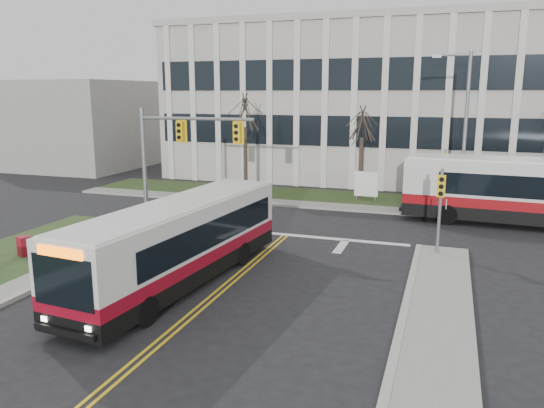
{
  "coord_description": "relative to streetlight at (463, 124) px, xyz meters",
  "views": [
    {
      "loc": [
        7.44,
        -16.17,
        6.93
      ],
      "look_at": [
        -0.03,
        6.03,
        2.0
      ],
      "focal_mm": 35.0,
      "sensor_mm": 36.0,
      "label": 1
    }
  ],
  "objects": [
    {
      "name": "ground",
      "position": [
        -8.03,
        -16.2,
        -5.19
      ],
      "size": [
        120.0,
        120.0,
        0.0
      ],
      "primitive_type": "plane",
      "color": "black",
      "rests_on": "ground"
    },
    {
      "name": "sidewalk_east",
      "position": [
        -0.53,
        -21.2,
        -5.12
      ],
      "size": [
        2.0,
        26.0,
        0.14
      ],
      "primitive_type": "cube",
      "color": "#9E9B93",
      "rests_on": "ground"
    },
    {
      "name": "sidewalk_cross",
      "position": [
        -3.03,
        -1.0,
        -5.12
      ],
      "size": [
        44.0,
        1.6,
        0.14
      ],
      "primitive_type": "cube",
      "color": "#9E9B93",
      "rests_on": "ground"
    },
    {
      "name": "building_lawn",
      "position": [
        -3.03,
        1.8,
        -5.13
      ],
      "size": [
        44.0,
        5.0,
        0.12
      ],
      "primitive_type": "cube",
      "color": "#2A431C",
      "rests_on": "ground"
    },
    {
      "name": "office_building",
      "position": [
        -3.03,
        13.8,
        0.81
      ],
      "size": [
        40.0,
        16.0,
        12.0
      ],
      "primitive_type": "cube",
      "color": "beige",
      "rests_on": "ground"
    },
    {
      "name": "building_annex",
      "position": [
        -34.03,
        9.8,
        -1.19
      ],
      "size": [
        12.0,
        12.0,
        8.0
      ],
      "primitive_type": "cube",
      "color": "#9E9B93",
      "rests_on": "ground"
    },
    {
      "name": "mast_arm_signal",
      "position": [
        -13.65,
        -9.04,
        -0.94
      ],
      "size": [
        6.11,
        0.38,
        6.2
      ],
      "color": "slate",
      "rests_on": "ground"
    },
    {
      "name": "signal_pole_near",
      "position": [
        -0.83,
        -9.3,
        -2.69
      ],
      "size": [
        0.34,
        0.39,
        3.8
      ],
      "color": "slate",
      "rests_on": "ground"
    },
    {
      "name": "signal_pole_far",
      "position": [
        -0.83,
        -0.8,
        -2.69
      ],
      "size": [
        0.34,
        0.39,
        3.8
      ],
      "color": "slate",
      "rests_on": "ground"
    },
    {
      "name": "streetlight",
      "position": [
        0.0,
        0.0,
        0.0
      ],
      "size": [
        2.15,
        0.25,
        9.2
      ],
      "color": "slate",
      "rests_on": "ground"
    },
    {
      "name": "directory_sign",
      "position": [
        -5.53,
        1.3,
        -4.02
      ],
      "size": [
        1.5,
        0.12,
        2.0
      ],
      "color": "slate",
      "rests_on": "ground"
    },
    {
      "name": "tree_left",
      "position": [
        -14.03,
        1.8,
        0.32
      ],
      "size": [
        1.8,
        1.8,
        7.7
      ],
      "color": "#42352B",
      "rests_on": "ground"
    },
    {
      "name": "tree_mid",
      "position": [
        -6.03,
        2.0,
        -0.31
      ],
      "size": [
        1.8,
        1.8,
        6.82
      ],
      "color": "#42352B",
      "rests_on": "ground"
    },
    {
      "name": "bus_main",
      "position": [
        -9.75,
        -15.76,
        -3.7
      ],
      "size": [
        3.46,
        11.38,
        2.99
      ],
      "primitive_type": null,
      "rotation": [
        0.0,
        0.0,
        -0.09
      ],
      "color": "silver",
      "rests_on": "ground"
    },
    {
      "name": "bus_cross",
      "position": [
        3.68,
        -2.2,
        -3.46
      ],
      "size": [
        13.14,
        3.69,
        3.46
      ],
      "primitive_type": null,
      "rotation": [
        0.0,
        0.0,
        -1.64
      ],
      "color": "silver",
      "rests_on": "ground"
    },
    {
      "name": "newspaper_box_red",
      "position": [
        -17.53,
        -15.16,
        -4.72
      ],
      "size": [
        0.64,
        0.61,
        0.95
      ],
      "primitive_type": "cube",
      "rotation": [
        0.0,
        0.0,
        -0.41
      ],
      "color": "maroon",
      "rests_on": "ground"
    }
  ]
}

